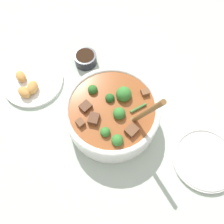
{
  "coord_description": "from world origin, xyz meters",
  "views": [
    {
      "loc": [
        0.05,
        0.25,
        0.61
      ],
      "look_at": [
        0.0,
        0.0,
        0.06
      ],
      "focal_mm": 35.0,
      "sensor_mm": 36.0,
      "label": 1
    }
  ],
  "objects": [
    {
      "name": "ground_plane",
      "position": [
        0.0,
        0.0,
        0.0
      ],
      "size": [
        4.0,
        4.0,
        0.0
      ],
      "primitive_type": "plane",
      "color": "#ADBCAD"
    },
    {
      "name": "empty_plate",
      "position": [
        -0.23,
        0.17,
        0.01
      ],
      "size": [
        0.18,
        0.18,
        0.02
      ],
      "color": "white",
      "rests_on": "ground_plane"
    },
    {
      "name": "stew_bowl",
      "position": [
        -0.0,
        0.0,
        0.05
      ],
      "size": [
        0.26,
        0.26,
        0.24
      ],
      "color": "white",
      "rests_on": "ground_plane"
    },
    {
      "name": "condiment_bowl",
      "position": [
        0.04,
        -0.23,
        0.02
      ],
      "size": [
        0.07,
        0.07,
        0.04
      ],
      "color": "black",
      "rests_on": "ground_plane"
    },
    {
      "name": "food_plate",
      "position": [
        0.23,
        -0.18,
        0.01
      ],
      "size": [
        0.19,
        0.19,
        0.04
      ],
      "color": "white",
      "rests_on": "ground_plane"
    }
  ]
}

